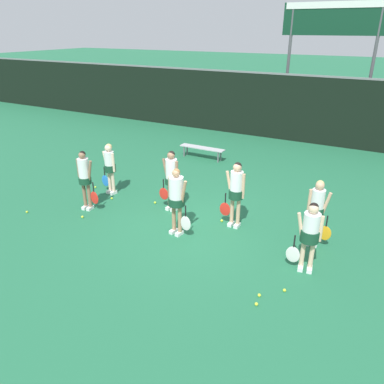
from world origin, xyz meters
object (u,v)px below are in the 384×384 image
object	(u,v)px
scoreboard	(333,32)
tennis_ball_3	(259,295)
tennis_ball_10	(95,187)
player_4	(171,176)
player_0	(85,176)
player_2	(310,232)
tennis_ball_8	(256,304)
tennis_ball_2	(82,217)
tennis_ball_4	(222,221)
tennis_ball_5	(300,255)
player_5	(236,189)
tennis_ball_0	(27,212)
tennis_ball_1	(155,203)
player_6	(317,208)
tennis_ball_6	(83,187)
player_3	(110,165)
tennis_ball_9	(112,198)
tennis_ball_7	(284,290)
player_1	(177,196)
bench_courtside	(202,149)

from	to	relation	value
scoreboard	tennis_ball_3	xyz separation A→B (m)	(1.46, -12.83, -4.67)
tennis_ball_10	player_4	bearing A→B (deg)	-2.59
player_0	tennis_ball_10	bearing A→B (deg)	118.99
player_0	player_2	distance (m)	6.27
scoreboard	tennis_ball_8	world-z (taller)	scoreboard
tennis_ball_2	tennis_ball_4	world-z (taller)	tennis_ball_4
tennis_ball_4	tennis_ball_5	bearing A→B (deg)	-16.28
tennis_ball_4	player_5	bearing A→B (deg)	-5.37
scoreboard	player_0	distance (m)	12.78
player_5	tennis_ball_5	xyz separation A→B (m)	(1.93, -0.64, -1.03)
tennis_ball_0	tennis_ball_2	world-z (taller)	tennis_ball_2
tennis_ball_1	tennis_ball_2	distance (m)	2.16
player_4	tennis_ball_2	world-z (taller)	player_4
tennis_ball_2	tennis_ball_1	bearing A→B (deg)	54.27
tennis_ball_0	tennis_ball_5	size ratio (longest dim) A/B	0.95
tennis_ball_5	player_0	bearing A→B (deg)	-175.64
tennis_ball_1	tennis_ball_10	xyz separation A→B (m)	(-2.40, 0.05, -0.00)
player_0	tennis_ball_5	bearing A→B (deg)	-1.55
player_6	tennis_ball_0	size ratio (longest dim) A/B	25.63
player_4	tennis_ball_6	xyz separation A→B (m)	(-3.41, -0.05, -1.02)
player_3	tennis_ball_9	bearing A→B (deg)	-42.44
player_5	tennis_ball_10	bearing A→B (deg)	179.27
tennis_ball_7	tennis_ball_4	bearing A→B (deg)	138.21
player_3	tennis_ball_1	world-z (taller)	player_3
tennis_ball_1	tennis_ball_2	size ratio (longest dim) A/B	1.00
tennis_ball_2	tennis_ball_10	distance (m)	2.13
tennis_ball_1	tennis_ball_5	xyz separation A→B (m)	(4.56, -0.76, -0.00)
player_1	player_2	world-z (taller)	player_1
player_6	tennis_ball_6	world-z (taller)	player_6
player_4	tennis_ball_3	bearing A→B (deg)	-29.67
tennis_ball_7	tennis_ball_9	xyz separation A→B (m)	(-5.93, 1.79, -0.00)
tennis_ball_9	tennis_ball_6	bearing A→B (deg)	170.17
tennis_ball_5	tennis_ball_8	size ratio (longest dim) A/B	1.02
tennis_ball_4	player_1	bearing A→B (deg)	-123.54
bench_courtside	tennis_ball_10	world-z (taller)	bench_courtside
player_2	tennis_ball_3	world-z (taller)	player_2
tennis_ball_0	player_6	bearing A→B (deg)	16.34
player_4	tennis_ball_9	distance (m)	2.27
tennis_ball_0	tennis_ball_1	bearing A→B (deg)	38.37
scoreboard	tennis_ball_1	bearing A→B (deg)	-104.89
player_3	bench_courtside	bearing A→B (deg)	87.62
player_0	tennis_ball_2	size ratio (longest dim) A/B	25.39
player_4	tennis_ball_10	size ratio (longest dim) A/B	27.24
player_0	tennis_ball_9	xyz separation A→B (m)	(0.17, 0.84, -1.00)
player_1	player_5	bearing A→B (deg)	52.72
scoreboard	tennis_ball_1	size ratio (longest dim) A/B	84.81
player_1	tennis_ball_2	bearing A→B (deg)	-160.38
player_2	tennis_ball_7	bearing A→B (deg)	-108.98
player_1	player_0	bearing A→B (deg)	-171.20
player_1	tennis_ball_9	bearing A→B (deg)	172.45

